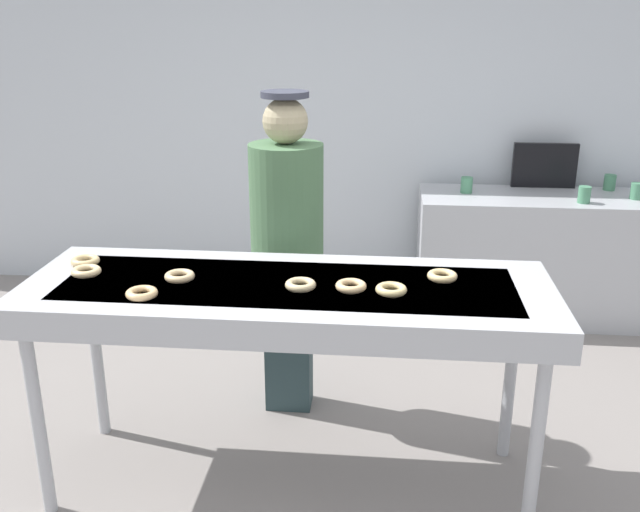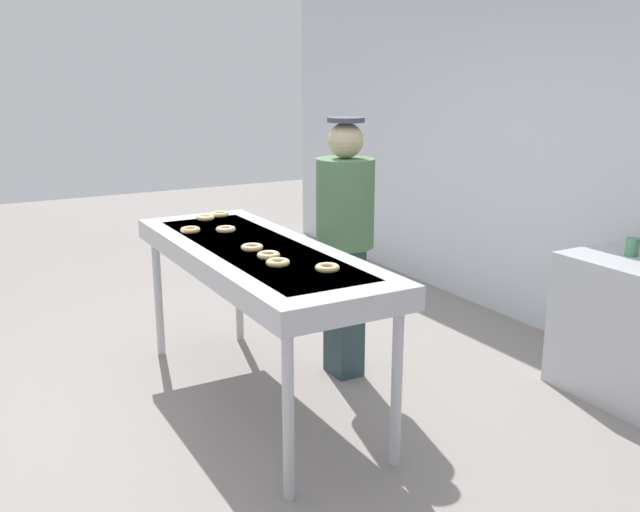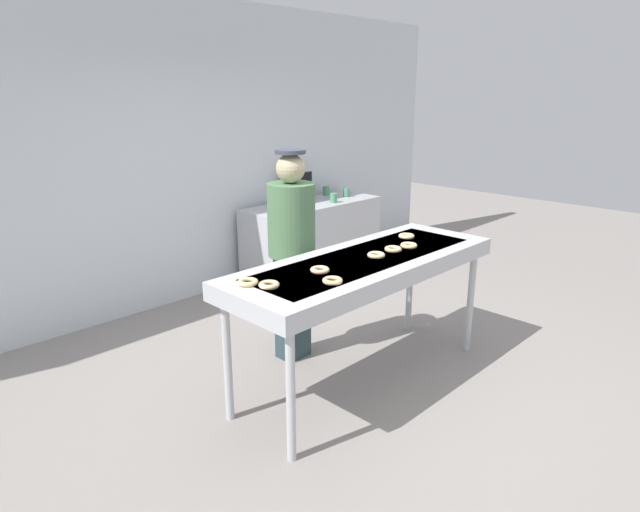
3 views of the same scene
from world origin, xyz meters
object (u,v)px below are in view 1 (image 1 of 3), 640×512
Objects in this scene: paper_cup_1 at (584,195)px; plain_donut_2 at (179,276)px; plain_donut_5 at (301,285)px; plain_donut_4 at (85,261)px; plain_donut_6 at (391,289)px; worker_baker at (287,233)px; plain_donut_0 at (86,271)px; fryer_conveyor at (288,300)px; paper_cup_2 at (637,191)px; paper_cup_3 at (467,185)px; paper_cup_0 at (610,182)px; plain_donut_3 at (142,293)px; plain_donut_1 at (351,286)px; menu_display at (544,165)px; plain_donut_7 at (442,276)px; prep_counter at (543,257)px.

plain_donut_2 is at bearing -138.55° from paper_cup_1.
plain_donut_2 and plain_donut_5 have the same top height.
plain_donut_6 is (1.37, -0.21, 0.00)m from plain_donut_4.
worker_baker reaches higher than paper_cup_1.
plain_donut_0 is 1.00× the size of plain_donut_4.
plain_donut_6 is (0.43, -0.07, 0.09)m from fryer_conveyor.
plain_donut_5 reaches higher than fryer_conveyor.
paper_cup_2 is 1.11m from paper_cup_3.
paper_cup_0 and paper_cup_1 have the same top height.
plain_donut_2 is 2.86m from paper_cup_1.
plain_donut_0 is 1.00× the size of plain_donut_3.
paper_cup_1 is at bearing 43.05° from plain_donut_3.
plain_donut_1 and plain_donut_5 have the same top height.
fryer_conveyor is at bearing -123.10° from menu_display.
plain_donut_3 is 1.24m from plain_donut_7.
fryer_conveyor is 17.47× the size of plain_donut_5.
plain_donut_1 is 1.00× the size of plain_donut_2.
plain_donut_5 is (0.94, -0.07, 0.00)m from plain_donut_0.
fryer_conveyor is at bearing -170.31° from plain_donut_7.
plain_donut_7 is at bearing 14.59° from plain_donut_3.
worker_baker is at bearing 62.24° from plain_donut_3.
menu_display is (2.44, 2.16, 0.04)m from plain_donut_4.
fryer_conveyor is 17.47× the size of plain_donut_3.
plain_donut_1 is 1.16× the size of paper_cup_1.
fryer_conveyor is 2.76m from menu_display.
plain_donut_1 reaches higher than fryer_conveyor.
plain_donut_2 reaches higher than paper_cup_0.
plain_donut_0 is 1.00× the size of plain_donut_7.
plain_donut_4 is at bearing 178.63° from plain_donut_7.
plain_donut_0 is 1.00× the size of plain_donut_6.
plain_donut_0 is at bearing -141.52° from paper_cup_0.
plain_donut_2 is 1.16× the size of paper_cup_1.
paper_cup_0 is at bearing 43.29° from plain_donut_2.
paper_cup_0 is (2.51, 2.47, -0.07)m from plain_donut_3.
prep_counter is (1.44, 2.10, -0.56)m from plain_donut_5.
worker_baker is 15.51× the size of paper_cup_3.
plain_donut_6 is 2.65m from paper_cup_2.
paper_cup_2 is at bearing -3.41° from paper_cup_3.
plain_donut_3 is at bearing -132.45° from prep_counter.
plain_donut_3 is 1.00× the size of plain_donut_4.
plain_donut_1 is at bearing -9.03° from plain_donut_4.
fryer_conveyor is at bearing -131.74° from paper_cup_1.
plain_donut_4 is (-0.06, 0.13, 0.00)m from plain_donut_0.
plain_donut_1 is 2.86m from paper_cup_0.
menu_display reaches higher than paper_cup_2.
prep_counter is at bearing 59.40° from plain_donut_1.
worker_baker is (-0.10, 0.67, 0.08)m from fryer_conveyor.
plain_donut_6 is at bearing -114.34° from menu_display.
fryer_conveyor is 2.89m from paper_cup_2.
plain_donut_7 is (0.38, 0.15, 0.00)m from plain_donut_1.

